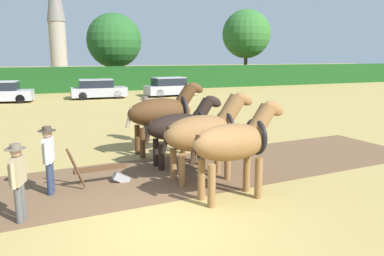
{
  "coord_description": "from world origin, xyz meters",
  "views": [
    {
      "loc": [
        -2.13,
        -6.7,
        3.37
      ],
      "look_at": [
        2.15,
        4.13,
        1.1
      ],
      "focal_mm": 35.0,
      "sensor_mm": 36.0,
      "label": 1
    }
  ],
  "objects_px": {
    "draft_horse_lead_right": "(205,132)",
    "farmer_beside_team": "(145,115)",
    "farmer_at_plow": "(49,155)",
    "farmer_onlooker_left": "(18,177)",
    "church_spire": "(56,13)",
    "tree_center": "(246,34)",
    "plow": "(105,173)",
    "draft_horse_lead_left": "(235,142)",
    "draft_horse_trail_left": "(181,126)",
    "draft_horse_trail_right": "(163,112)",
    "tree_center_left": "(114,41)",
    "parked_car_center": "(170,87)",
    "parked_car_left": "(3,92)",
    "parked_car_center_left": "(98,89)"
  },
  "relations": [
    {
      "from": "church_spire",
      "to": "parked_car_left",
      "type": "relative_size",
      "value": 4.94
    },
    {
      "from": "church_spire",
      "to": "draft_horse_trail_right",
      "type": "relative_size",
      "value": 6.93
    },
    {
      "from": "tree_center",
      "to": "farmer_beside_team",
      "type": "distance_m",
      "value": 33.6
    },
    {
      "from": "farmer_beside_team",
      "to": "farmer_onlooker_left",
      "type": "relative_size",
      "value": 1.09
    },
    {
      "from": "tree_center",
      "to": "plow",
      "type": "relative_size",
      "value": 5.43
    },
    {
      "from": "plow",
      "to": "farmer_at_plow",
      "type": "xyz_separation_m",
      "value": [
        -1.36,
        -0.2,
        0.67
      ]
    },
    {
      "from": "draft_horse_lead_left",
      "to": "parked_car_left",
      "type": "relative_size",
      "value": 0.64
    },
    {
      "from": "draft_horse_lead_left",
      "to": "draft_horse_trail_right",
      "type": "relative_size",
      "value": 0.89
    },
    {
      "from": "draft_horse_lead_right",
      "to": "farmer_beside_team",
      "type": "relative_size",
      "value": 1.59
    },
    {
      "from": "tree_center_left",
      "to": "farmer_beside_team",
      "type": "xyz_separation_m",
      "value": [
        -3.7,
        -27.12,
        -3.84
      ]
    },
    {
      "from": "tree_center_left",
      "to": "draft_horse_lead_left",
      "type": "xyz_separation_m",
      "value": [
        -3.26,
        -33.7,
        -3.52
      ]
    },
    {
      "from": "draft_horse_lead_right",
      "to": "farmer_beside_team",
      "type": "bearing_deg",
      "value": 89.8
    },
    {
      "from": "parked_car_center_left",
      "to": "draft_horse_lead_left",
      "type": "bearing_deg",
      "value": -88.31
    },
    {
      "from": "parked_car_left",
      "to": "farmer_onlooker_left",
      "type": "bearing_deg",
      "value": -77.29
    },
    {
      "from": "draft_horse_lead_left",
      "to": "plow",
      "type": "xyz_separation_m",
      "value": [
        -2.71,
        2.12,
        -1.06
      ]
    },
    {
      "from": "church_spire",
      "to": "draft_horse_lead_left",
      "type": "height_order",
      "value": "church_spire"
    },
    {
      "from": "draft_horse_trail_right",
      "to": "plow",
      "type": "bearing_deg",
      "value": -137.82
    },
    {
      "from": "tree_center_left",
      "to": "tree_center",
      "type": "distance_m",
      "value": 15.98
    },
    {
      "from": "draft_horse_trail_left",
      "to": "draft_horse_trail_right",
      "type": "height_order",
      "value": "draft_horse_trail_right"
    },
    {
      "from": "farmer_onlooker_left",
      "to": "tree_center",
      "type": "bearing_deg",
      "value": 69.42
    },
    {
      "from": "plow",
      "to": "farmer_at_plow",
      "type": "bearing_deg",
      "value": -175.84
    },
    {
      "from": "farmer_onlooker_left",
      "to": "parked_car_left",
      "type": "height_order",
      "value": "farmer_onlooker_left"
    },
    {
      "from": "farmer_beside_team",
      "to": "church_spire",
      "type": "bearing_deg",
      "value": 112.12
    },
    {
      "from": "church_spire",
      "to": "draft_horse_lead_right",
      "type": "xyz_separation_m",
      "value": [
        1.15,
        -62.2,
        -9.31
      ]
    },
    {
      "from": "farmer_at_plow",
      "to": "farmer_onlooker_left",
      "type": "height_order",
      "value": "farmer_at_plow"
    },
    {
      "from": "draft_horse_lead_right",
      "to": "parked_car_left",
      "type": "bearing_deg",
      "value": 103.79
    },
    {
      "from": "parked_car_center",
      "to": "church_spire",
      "type": "bearing_deg",
      "value": 95.59
    },
    {
      "from": "parked_car_center",
      "to": "draft_horse_trail_left",
      "type": "bearing_deg",
      "value": -111.48
    },
    {
      "from": "tree_center",
      "to": "plow",
      "type": "distance_m",
      "value": 38.6
    },
    {
      "from": "draft_horse_lead_left",
      "to": "parked_car_center",
      "type": "xyz_separation_m",
      "value": [
        5.82,
        22.38,
        -0.62
      ]
    },
    {
      "from": "draft_horse_lead_right",
      "to": "plow",
      "type": "distance_m",
      "value": 2.86
    },
    {
      "from": "farmer_onlooker_left",
      "to": "draft_horse_lead_right",
      "type": "bearing_deg",
      "value": 28.29
    },
    {
      "from": "tree_center",
      "to": "farmer_at_plow",
      "type": "relative_size",
      "value": 5.21
    },
    {
      "from": "tree_center_left",
      "to": "farmer_beside_team",
      "type": "height_order",
      "value": "tree_center_left"
    },
    {
      "from": "tree_center",
      "to": "draft_horse_lead_left",
      "type": "distance_m",
      "value": 38.79
    },
    {
      "from": "parked_car_center",
      "to": "tree_center",
      "type": "bearing_deg",
      "value": 35.34
    },
    {
      "from": "plow",
      "to": "farmer_beside_team",
      "type": "height_order",
      "value": "farmer_beside_team"
    },
    {
      "from": "parked_car_left",
      "to": "draft_horse_trail_right",
      "type": "bearing_deg",
      "value": -62.93
    },
    {
      "from": "farmer_at_plow",
      "to": "parked_car_center_left",
      "type": "distance_m",
      "value": 21.25
    },
    {
      "from": "farmer_beside_team",
      "to": "parked_car_center",
      "type": "relative_size",
      "value": 0.41
    },
    {
      "from": "draft_horse_trail_left",
      "to": "church_spire",
      "type": "bearing_deg",
      "value": 86.91
    },
    {
      "from": "tree_center_left",
      "to": "tree_center",
      "type": "xyz_separation_m",
      "value": [
        15.95,
        -0.3,
        0.99
      ]
    },
    {
      "from": "plow",
      "to": "parked_car_left",
      "type": "height_order",
      "value": "parked_car_left"
    },
    {
      "from": "farmer_at_plow",
      "to": "draft_horse_lead_right",
      "type": "bearing_deg",
      "value": 5.32
    },
    {
      "from": "draft_horse_lead_right",
      "to": "parked_car_center_left",
      "type": "height_order",
      "value": "draft_horse_lead_right"
    },
    {
      "from": "farmer_onlooker_left",
      "to": "parked_car_center",
      "type": "relative_size",
      "value": 0.37
    },
    {
      "from": "church_spire",
      "to": "parked_car_center",
      "type": "bearing_deg",
      "value": -80.29
    },
    {
      "from": "tree_center_left",
      "to": "parked_car_center",
      "type": "bearing_deg",
      "value": -77.26
    },
    {
      "from": "draft_horse_lead_left",
      "to": "parked_car_center_left",
      "type": "distance_m",
      "value": 22.81
    },
    {
      "from": "plow",
      "to": "parked_car_left",
      "type": "relative_size",
      "value": 0.39
    }
  ]
}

